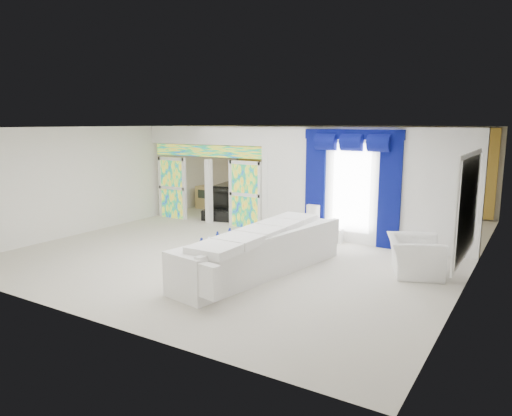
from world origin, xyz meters
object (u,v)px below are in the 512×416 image
Objects in this scene: coffee_table at (218,252)px; white_sofa at (261,254)px; grand_piano at (244,198)px; console_table at (323,234)px; armchair at (414,256)px.

white_sofa is at bearing -12.53° from coffee_table.
coffee_table is at bearing -76.79° from grand_piano.
white_sofa is 4.05× the size of console_table.
console_table is 0.90× the size of armchair.
console_table is 4.55m from grand_piano.
white_sofa is 6.78m from grand_piano.
armchair is at bearing 40.21° from white_sofa.
white_sofa is 2.13× the size of grand_piano.
armchair reaches higher than console_table.
armchair is (2.74, 1.59, -0.03)m from white_sofa.
console_table is at bearing -43.15° from grand_piano.
white_sofa reaches higher than armchair.
white_sofa reaches higher than console_table.
grand_piano reaches higher than white_sofa.
coffee_table is 3.24m from console_table.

